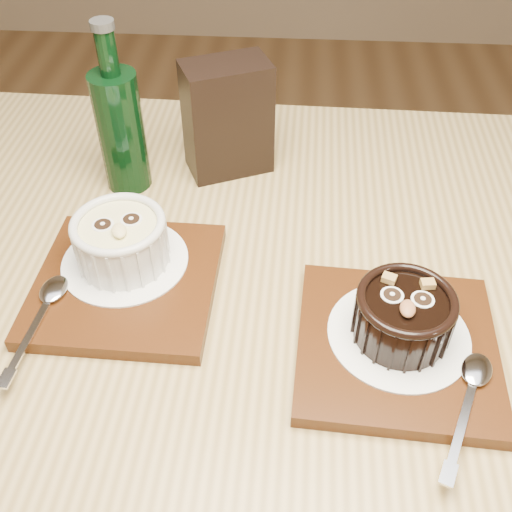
{
  "coord_description": "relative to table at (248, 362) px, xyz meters",
  "views": [
    {
      "loc": [
        0.08,
        -0.25,
        1.2
      ],
      "look_at": [
        0.05,
        0.15,
        0.81
      ],
      "focal_mm": 42.0,
      "sensor_mm": 36.0,
      "label": 1
    }
  ],
  "objects": [
    {
      "name": "doily_left",
      "position": [
        -0.13,
        0.04,
        0.11
      ],
      "size": [
        0.13,
        0.13,
        0.0
      ],
      "primitive_type": "cylinder",
      "color": "white",
      "rests_on": "tray_left"
    },
    {
      "name": "tray_right",
      "position": [
        0.14,
        -0.05,
        0.1
      ],
      "size": [
        0.19,
        0.19,
        0.01
      ],
      "primitive_type": "cube",
      "rotation": [
        0.0,
        0.0,
        -0.06
      ],
      "color": "#46210B",
      "rests_on": "table"
    },
    {
      "name": "spoon_left",
      "position": [
        -0.19,
        -0.04,
        0.11
      ],
      "size": [
        0.04,
        0.14,
        0.01
      ],
      "primitive_type": null,
      "rotation": [
        0.0,
        0.0,
        -0.08
      ],
      "color": "silver",
      "rests_on": "tray_left"
    },
    {
      "name": "ramekin_white",
      "position": [
        -0.13,
        0.04,
        0.14
      ],
      "size": [
        0.09,
        0.09,
        0.06
      ],
      "rotation": [
        0.0,
        0.0,
        0.36
      ],
      "color": "silver",
      "rests_on": "doily_left"
    },
    {
      "name": "tray_left",
      "position": [
        -0.12,
        0.02,
        0.1
      ],
      "size": [
        0.18,
        0.18,
        0.01
      ],
      "primitive_type": "cube",
      "rotation": [
        0.0,
        0.0,
        -0.02
      ],
      "color": "#46210B",
      "rests_on": "table"
    },
    {
      "name": "condiment_stand",
      "position": [
        -0.04,
        0.24,
        0.16
      ],
      "size": [
        0.12,
        0.1,
        0.14
      ],
      "primitive_type": "cube",
      "rotation": [
        0.0,
        0.0,
        0.41
      ],
      "color": "black",
      "rests_on": "table"
    },
    {
      "name": "spoon_right",
      "position": [
        0.19,
        -0.11,
        0.11
      ],
      "size": [
        0.07,
        0.13,
        0.01
      ],
      "primitive_type": null,
      "rotation": [
        0.0,
        0.0,
        -0.39
      ],
      "color": "silver",
      "rests_on": "tray_right"
    },
    {
      "name": "doily_right",
      "position": [
        0.14,
        -0.04,
        0.11
      ],
      "size": [
        0.13,
        0.13,
        0.0
      ],
      "primitive_type": "cylinder",
      "color": "white",
      "rests_on": "tray_right"
    },
    {
      "name": "table",
      "position": [
        0.0,
        0.0,
        0.0
      ],
      "size": [
        1.22,
        0.83,
        0.75
      ],
      "rotation": [
        0.0,
        0.0,
        -0.02
      ],
      "color": "olive",
      "rests_on": "ground"
    },
    {
      "name": "green_bottle",
      "position": [
        -0.16,
        0.2,
        0.17
      ],
      "size": [
        0.05,
        0.05,
        0.2
      ],
      "color": "black",
      "rests_on": "table"
    },
    {
      "name": "ramekin_dark",
      "position": [
        0.14,
        -0.04,
        0.13
      ],
      "size": [
        0.09,
        0.09,
        0.05
      ],
      "rotation": [
        0.0,
        0.0,
        -0.13
      ],
      "color": "black",
      "rests_on": "doily_right"
    }
  ]
}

